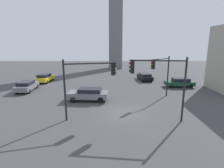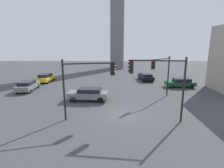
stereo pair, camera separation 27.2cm
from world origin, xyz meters
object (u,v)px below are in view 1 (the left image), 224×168
traffic_light_1 (161,69)px  car_3 (27,86)px  traffic_light_0 (159,76)px  car_2 (89,94)px  traffic_light_2 (90,77)px  car_0 (180,82)px  car_1 (145,76)px  car_4 (45,78)px

traffic_light_1 → car_3: (-17.54, 3.54, -2.82)m
traffic_light_1 → car_3: bearing=-51.7°
traffic_light_1 → traffic_light_0: bearing=32.3°
traffic_light_0 → car_2: (-6.41, 5.41, -3.07)m
traffic_light_1 → traffic_light_2: (-7.61, -5.71, 0.11)m
traffic_light_2 → car_3: traffic_light_2 is taller
car_0 → car_3: size_ratio=0.95×
traffic_light_0 → traffic_light_1: 6.60m
traffic_light_0 → car_1: size_ratio=1.17×
car_1 → car_3: 19.38m
traffic_light_1 → car_4: (-17.24, 9.44, -2.79)m
traffic_light_2 → car_4: (-9.63, 15.15, -2.90)m
traffic_light_2 → car_3: bearing=123.1°
car_2 → car_4: car_2 is taller
traffic_light_2 → car_0: (12.27, 11.35, -2.93)m
traffic_light_0 → traffic_light_2: size_ratio=1.04×
car_3 → car_4: car_4 is taller
traffic_light_1 → car_1: size_ratio=1.08×
traffic_light_0 → car_3: (-15.58, 9.83, -3.12)m
car_0 → car_2: car_2 is taller
car_4 → car_0: bearing=-98.6°
traffic_light_1 → car_1: (0.37, 10.92, -2.86)m
car_2 → car_4: 13.60m
traffic_light_1 → traffic_light_2: 9.51m
car_0 → car_2: size_ratio=0.92×
car_1 → car_0: bearing=-146.7°
traffic_light_1 → car_4: bearing=-69.0°
traffic_light_0 → traffic_light_2: 5.67m
traffic_light_0 → car_1: (2.34, 17.21, -3.17)m
traffic_light_0 → car_4: bearing=-39.5°
traffic_light_1 → traffic_light_2: traffic_light_2 is taller
car_3 → traffic_light_0: bearing=-125.8°
traffic_light_1 → car_0: traffic_light_1 is taller
traffic_light_1 → car_0: 7.84m
traffic_light_0 → car_4: 22.14m
car_0 → traffic_light_0: bearing=61.6°
car_0 → car_2: bearing=27.2°
car_3 → car_1: bearing=-71.1°
car_0 → car_4: car_4 is taller
car_3 → car_4: 5.91m
traffic_light_2 → car_4: traffic_light_2 is taller
car_2 → car_4: bearing=-45.6°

